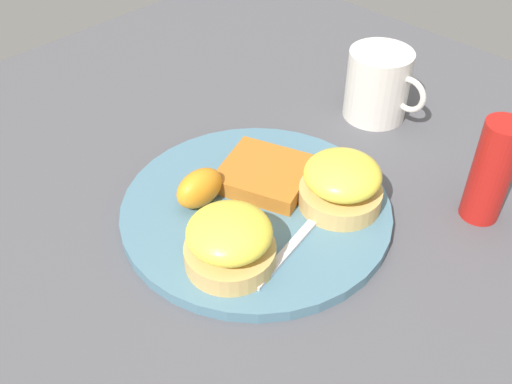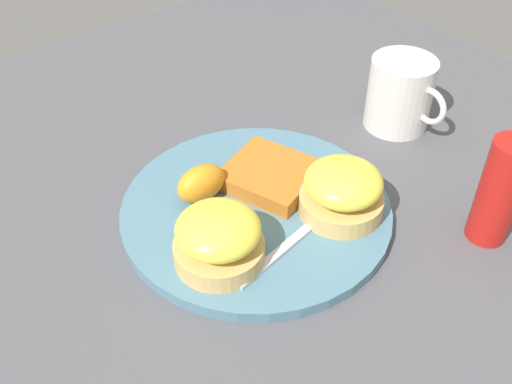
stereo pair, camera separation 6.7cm
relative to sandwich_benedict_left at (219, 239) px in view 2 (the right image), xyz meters
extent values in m
plane|color=#4C4C51|center=(-0.04, 0.08, -0.04)|extent=(1.10, 1.10, 0.00)
cylinder|color=slate|center=(-0.04, 0.08, -0.04)|extent=(0.31, 0.31, 0.01)
cylinder|color=tan|center=(0.00, 0.00, -0.02)|extent=(0.09, 0.09, 0.02)
ellipsoid|color=yellow|center=(0.00, 0.00, 0.01)|extent=(0.09, 0.09, 0.04)
cylinder|color=tan|center=(0.02, 0.15, -0.02)|extent=(0.09, 0.09, 0.02)
ellipsoid|color=yellow|center=(0.02, 0.15, 0.01)|extent=(0.09, 0.09, 0.04)
cube|color=#B26521|center=(-0.06, 0.12, -0.02)|extent=(0.13, 0.12, 0.02)
ellipsoid|color=orange|center=(-0.09, 0.04, -0.01)|extent=(0.04, 0.06, 0.04)
cube|color=silver|center=(0.03, 0.05, -0.03)|extent=(0.03, 0.11, 0.00)
cube|color=silver|center=(0.01, 0.18, -0.03)|extent=(0.03, 0.05, 0.00)
cylinder|color=silver|center=(-0.07, 0.35, 0.00)|extent=(0.09, 0.09, 0.10)
torus|color=silver|center=(-0.02, 0.35, 0.01)|extent=(0.05, 0.01, 0.05)
cylinder|color=#B21914|center=(0.14, 0.26, 0.02)|extent=(0.04, 0.04, 0.13)
camera|label=1|loc=(0.31, -0.28, 0.43)|focal=42.00mm
camera|label=2|loc=(0.36, -0.23, 0.43)|focal=42.00mm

